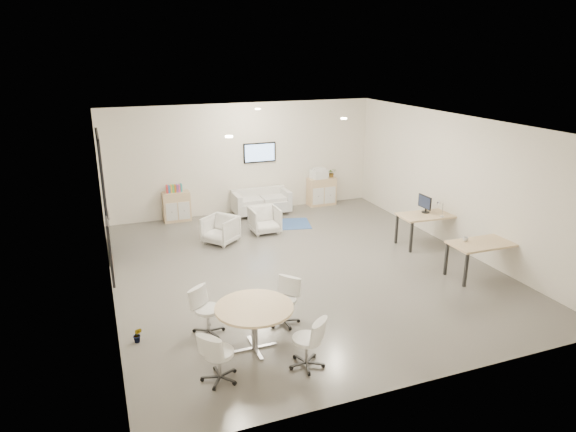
# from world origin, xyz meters

# --- Properties ---
(room_shell) EXTENTS (9.60, 10.60, 4.80)m
(room_shell) POSITION_xyz_m (0.00, 0.00, 1.60)
(room_shell) COLOR #605D57
(room_shell) RESTS_ON ground
(glass_door) EXTENTS (0.09, 1.90, 2.85)m
(glass_door) POSITION_xyz_m (-3.95, 2.51, 1.50)
(glass_door) COLOR black
(glass_door) RESTS_ON room_shell
(artwork) EXTENTS (0.05, 0.54, 1.04)m
(artwork) POSITION_xyz_m (-3.97, -1.60, 1.55)
(artwork) COLOR black
(artwork) RESTS_ON room_shell
(wall_tv) EXTENTS (0.98, 0.06, 0.58)m
(wall_tv) POSITION_xyz_m (0.50, 4.46, 1.75)
(wall_tv) COLOR black
(wall_tv) RESTS_ON room_shell
(ceiling_spots) EXTENTS (3.14, 4.14, 0.03)m
(ceiling_spots) POSITION_xyz_m (-0.20, 0.83, 3.18)
(ceiling_spots) COLOR #FFEAC6
(ceiling_spots) RESTS_ON room_shell
(sideboard_left) EXTENTS (0.75, 0.39, 0.84)m
(sideboard_left) POSITION_xyz_m (-2.04, 4.28, 0.42)
(sideboard_left) COLOR #D9B382
(sideboard_left) RESTS_ON room_shell
(sideboard_right) EXTENTS (0.86, 0.42, 0.86)m
(sideboard_right) POSITION_xyz_m (2.43, 4.26, 0.43)
(sideboard_right) COLOR #D9B382
(sideboard_right) RESTS_ON room_shell
(books) EXTENTS (0.44, 0.14, 0.22)m
(books) POSITION_xyz_m (-2.07, 4.28, 0.95)
(books) COLOR red
(books) RESTS_ON sideboard_left
(printer) EXTENTS (0.51, 0.45, 0.32)m
(printer) POSITION_xyz_m (2.33, 4.27, 1.01)
(printer) COLOR white
(printer) RESTS_ON sideboard_right
(loveseat) EXTENTS (1.65, 0.83, 0.62)m
(loveseat) POSITION_xyz_m (0.39, 4.08, 0.34)
(loveseat) COLOR beige
(loveseat) RESTS_ON room_shell
(blue_rug) EXTENTS (1.62, 1.27, 0.01)m
(blue_rug) POSITION_xyz_m (0.67, 2.90, 0.01)
(blue_rug) COLOR #2B4B84
(blue_rug) RESTS_ON room_shell
(armchair_left) EXTENTS (1.00, 1.00, 0.76)m
(armchair_left) POSITION_xyz_m (-1.30, 2.14, 0.38)
(armchair_left) COLOR beige
(armchair_left) RESTS_ON room_shell
(armchair_right) EXTENTS (0.73, 0.69, 0.75)m
(armchair_right) POSITION_xyz_m (-0.02, 2.47, 0.37)
(armchair_right) COLOR beige
(armchair_right) RESTS_ON room_shell
(desk_rear) EXTENTS (1.54, 0.84, 0.78)m
(desk_rear) POSITION_xyz_m (3.48, 0.21, 0.70)
(desk_rear) COLOR #D9B382
(desk_rear) RESTS_ON room_shell
(desk_front) EXTENTS (1.48, 0.76, 0.77)m
(desk_front) POSITION_xyz_m (3.43, -1.79, 0.69)
(desk_front) COLOR #D9B382
(desk_front) RESTS_ON room_shell
(monitor) EXTENTS (0.20, 0.50, 0.44)m
(monitor) POSITION_xyz_m (3.44, 0.36, 1.02)
(monitor) COLOR black
(monitor) RESTS_ON desk_rear
(round_table) EXTENTS (1.26, 1.26, 0.76)m
(round_table) POSITION_xyz_m (-1.94, -2.77, 0.68)
(round_table) COLOR #D9B382
(round_table) RESTS_ON room_shell
(meeting_chairs) EXTENTS (2.27, 2.27, 0.82)m
(meeting_chairs) POSITION_xyz_m (-1.94, -2.77, 0.41)
(meeting_chairs) COLOR white
(meeting_chairs) RESTS_ON room_shell
(plant_cabinet) EXTENTS (0.24, 0.27, 0.21)m
(plant_cabinet) POSITION_xyz_m (2.76, 4.25, 0.97)
(plant_cabinet) COLOR #3F7F3F
(plant_cabinet) RESTS_ON sideboard_right
(plant_floor) EXTENTS (0.23, 0.31, 0.12)m
(plant_floor) POSITION_xyz_m (-3.70, -1.89, 0.06)
(plant_floor) COLOR #3F7F3F
(plant_floor) RESTS_ON room_shell
(cup) EXTENTS (0.14, 0.13, 0.11)m
(cup) POSITION_xyz_m (3.10, -1.60, 0.82)
(cup) COLOR white
(cup) RESTS_ON desk_front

